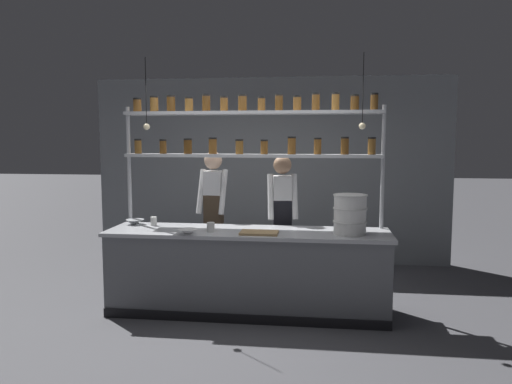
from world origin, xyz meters
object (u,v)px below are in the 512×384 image
prep_bowl_near_left (188,232)px  chef_left (214,210)px  serving_cup_by_board (211,227)px  chef_center (282,216)px  cutting_board (259,233)px  prep_bowl_center_front (135,222)px  spice_shelf_unit (252,136)px  container_stack (350,214)px  serving_cup_front (154,221)px

prep_bowl_near_left → chef_left: bearing=88.1°
serving_cup_by_board → chef_center: bearing=46.6°
cutting_board → prep_bowl_center_front: prep_bowl_center_front is taller
chef_left → cutting_board: chef_left is taller
chef_center → chef_left: bearing=160.0°
spice_shelf_unit → cutting_board: spice_shelf_unit is taller
prep_bowl_center_front → serving_cup_by_board: bearing=-19.5°
cutting_board → spice_shelf_unit: bearing=106.7°
cutting_board → serving_cup_by_board: bearing=176.0°
chef_left → container_stack: (1.65, -0.86, 0.10)m
container_stack → serving_cup_front: bearing=173.6°
spice_shelf_unit → serving_cup_front: 1.50m
cutting_board → prep_bowl_near_left: bearing=-169.3°
prep_bowl_near_left → serving_cup_front: size_ratio=2.11×
chef_left → prep_bowl_near_left: 1.10m
chef_left → container_stack: size_ratio=4.18×
chef_center → prep_bowl_near_left: 1.31m
chef_left → cutting_board: 1.19m
cutting_board → serving_cup_by_board: (-0.53, 0.04, 0.04)m
chef_left → chef_center: (0.88, -0.17, -0.03)m
container_stack → serving_cup_by_board: 1.49m
spice_shelf_unit → cutting_board: 1.15m
chef_center → serving_cup_by_board: (-0.71, -0.76, -0.02)m
prep_bowl_near_left → serving_cup_by_board: (0.21, 0.18, 0.02)m
spice_shelf_unit → serving_cup_by_board: 1.15m
cutting_board → serving_cup_front: size_ratio=3.98×
cutting_board → prep_bowl_center_front: 1.57m
prep_bowl_near_left → serving_cup_front: (-0.54, 0.49, 0.02)m
prep_bowl_near_left → serving_cup_by_board: serving_cup_by_board is taller
container_stack → prep_bowl_center_front: size_ratio=1.98×
chef_center → prep_bowl_center_front: 1.75m
chef_left → serving_cup_by_board: 0.94m
spice_shelf_unit → prep_bowl_near_left: 1.33m
chef_left → prep_bowl_center_front: 1.00m
chef_left → serving_cup_front: 0.84m
prep_bowl_center_front → container_stack: bearing=-6.7°
serving_cup_front → cutting_board: bearing=-15.3°
chef_left → cutting_board: size_ratio=4.41×
chef_left → spice_shelf_unit: bearing=-34.5°
spice_shelf_unit → serving_cup_by_board: bearing=-129.2°
prep_bowl_near_left → serving_cup_front: serving_cup_front is taller
serving_cup_front → serving_cup_by_board: serving_cup_by_board is taller
spice_shelf_unit → container_stack: bearing=-20.3°
prep_bowl_center_front → serving_cup_front: serving_cup_front is taller
chef_left → chef_center: 0.90m
spice_shelf_unit → container_stack: 1.43m
chef_center → prep_bowl_near_left: size_ratio=8.12×
chef_left → cutting_board: (0.70, -0.96, -0.10)m
prep_bowl_near_left → chef_center: bearing=45.4°
chef_left → serving_cup_by_board: (0.17, -0.92, -0.06)m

